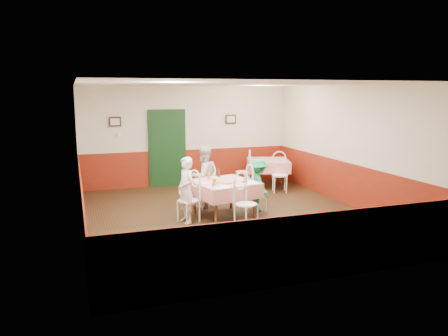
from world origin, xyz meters
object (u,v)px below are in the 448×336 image
object	(u,v)px
main_table	(224,199)
diner_right	(258,185)
glass_a	(214,182)
pizza	(225,181)
chair_second_a	(243,172)
glass_c	(209,176)
wallet	(245,182)
chair_far	(205,188)
diner_far	(204,176)
glass_b	(246,178)
second_table	(268,173)
chair_near	(246,204)
diner_left	(186,190)
chair_left	(188,201)
chair_right	(256,191)
beer_bottle	(219,172)
chair_second_b	(280,175)

from	to	relation	value
main_table	diner_right	world-z (taller)	diner_right
glass_a	pizza	bearing A→B (deg)	41.17
chair_second_a	glass_c	distance (m)	2.65
glass_c	wallet	distance (m)	0.86
chair_far	wallet	world-z (taller)	chair_far
diner_far	main_table	bearing A→B (deg)	81.84
glass_b	glass_c	size ratio (longest dim) A/B	0.99
second_table	diner_right	size ratio (longest dim) A/B	0.96
wallet	chair_near	bearing A→B (deg)	-120.69
chair_near	diner_left	world-z (taller)	diner_left
wallet	diner_left	xyz separation A→B (m)	(-1.26, 0.05, -0.09)
chair_left	glass_b	bearing A→B (deg)	70.96
chair_right	diner_far	distance (m)	1.27
chair_right	diner_left	distance (m)	1.76
beer_bottle	glass_a	bearing A→B (deg)	-114.11
chair_second_a	wallet	bearing A→B (deg)	-2.99
pizza	beer_bottle	size ratio (longest dim) A/B	1.96
main_table	glass_a	bearing A→B (deg)	-132.60
chair_second_b	pizza	xyz separation A→B (m)	(-2.15, -1.75, 0.33)
beer_bottle	diner_right	xyz separation A→B (m)	(0.86, -0.24, -0.30)
main_table	beer_bottle	bearing A→B (deg)	86.73
chair_second_b	glass_a	world-z (taller)	glass_a
chair_right	diner_far	size ratio (longest dim) A/B	0.63
chair_far	wallet	distance (m)	1.24
chair_second_a	glass_c	world-z (taller)	chair_second_a
chair_right	beer_bottle	size ratio (longest dim) A/B	3.75
second_table	pizza	world-z (taller)	pizza
beer_bottle	main_table	bearing A→B (deg)	-93.27
chair_second_a	chair_second_b	distance (m)	1.06
diner_far	chair_far	bearing A→B (deg)	81.84
diner_left	diner_far	distance (m)	1.27
glass_c	glass_b	bearing A→B (deg)	-36.82
main_table	beer_bottle	size ratio (longest dim) A/B	5.08
second_table	chair_second_a	distance (m)	0.75
chair_near	diner_right	world-z (taller)	diner_right
diner_right	chair_near	bearing A→B (deg)	140.63
chair_second_b	beer_bottle	bearing A→B (deg)	-131.53
chair_left	diner_right	bearing A→B (deg)	80.83
wallet	diner_far	distance (m)	1.25
glass_a	diner_far	size ratio (longest dim) A/B	0.10
second_table	glass_b	size ratio (longest dim) A/B	8.87
pizza	chair_left	bearing A→B (deg)	-172.77
chair_second_b	glass_c	world-z (taller)	chair_second_b
second_table	glass_a	distance (m)	3.76
pizza	glass_a	xyz separation A→B (m)	(-0.33, -0.29, 0.06)
chair_right	pizza	xyz separation A→B (m)	(-0.83, -0.25, 0.33)
glass_c	beer_bottle	world-z (taller)	beer_bottle
glass_b	diner_far	xyz separation A→B (m)	(-0.63, 1.01, -0.11)
second_table	diner_left	size ratio (longest dim) A/B	0.83
chair_near	diner_left	distance (m)	1.26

